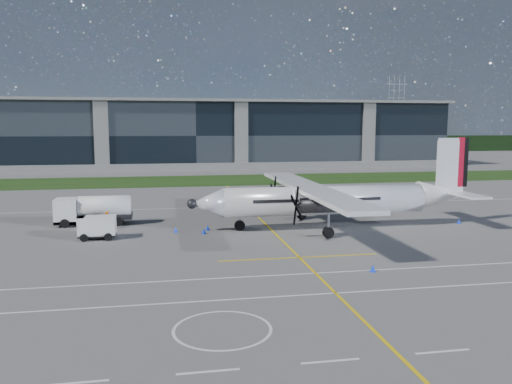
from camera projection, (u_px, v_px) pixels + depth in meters
name	position (u px, v px, depth m)	size (l,w,h in m)	color
ground	(208.00, 186.00, 80.91)	(400.00, 400.00, 0.00)	slate
grass_strip	(204.00, 180.00, 88.72)	(400.00, 18.00, 0.04)	#18360E
terminal_building	(194.00, 135.00, 118.97)	(120.00, 20.00, 15.00)	black
tree_line	(185.00, 145.00, 178.12)	(400.00, 6.00, 6.00)	black
pylon_east	(396.00, 113.00, 201.13)	(9.00, 4.60, 30.00)	gray
yellow_taxiway_centerline	(260.00, 218.00, 52.15)	(0.20, 70.00, 0.01)	yellow
white_lane_line	(285.00, 296.00, 28.21)	(90.00, 0.15, 0.01)	white
turboprop_aircraft	(335.00, 183.00, 47.01)	(27.28, 28.29, 8.49)	white
fuel_tanker_truck	(88.00, 211.00, 48.50)	(7.57, 2.46, 2.84)	white
baggage_tug	(97.00, 228.00, 42.51)	(3.26, 1.95, 1.95)	white
ground_crew_person	(107.00, 219.00, 46.69)	(0.76, 0.55, 1.88)	#F25907
safety_cone_stbdwing	(271.00, 203.00, 61.31)	(0.36, 0.36, 0.50)	#0E36F5
safety_cone_tail	(459.00, 221.00, 49.31)	(0.36, 0.36, 0.50)	#0E36F5
safety_cone_nose_port	(204.00, 231.00, 44.62)	(0.36, 0.36, 0.50)	#0E36F5
safety_cone_portwing	(373.00, 268.00, 32.95)	(0.36, 0.36, 0.50)	#0E36F5
safety_cone_nose_stbd	(208.00, 228.00, 46.18)	(0.36, 0.36, 0.50)	#0E36F5
safety_cone_fwd	(176.00, 230.00, 45.25)	(0.36, 0.36, 0.50)	#0E36F5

